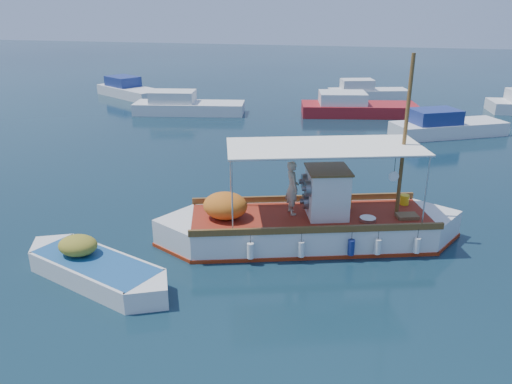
# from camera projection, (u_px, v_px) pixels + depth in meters

# --- Properties ---
(ground) EXTENTS (160.00, 160.00, 0.00)m
(ground) POSITION_uv_depth(u_px,v_px,m) (292.00, 246.00, 16.26)
(ground) COLOR black
(ground) RESTS_ON ground
(fishing_caique) EXTENTS (9.79, 4.87, 6.25)m
(fishing_caique) POSITION_uv_depth(u_px,v_px,m) (308.00, 226.00, 16.39)
(fishing_caique) COLOR white
(fishing_caique) RESTS_ON ground
(dinghy) EXTENTS (5.20, 2.86, 1.35)m
(dinghy) POSITION_uv_depth(u_px,v_px,m) (95.00, 270.00, 14.22)
(dinghy) COLOR white
(dinghy) RESTS_ON ground
(bg_boat_nw) EXTENTS (8.00, 3.69, 1.80)m
(bg_boat_nw) POSITION_uv_depth(u_px,v_px,m) (186.00, 107.00, 35.38)
(bg_boat_nw) COLOR silver
(bg_boat_nw) RESTS_ON ground
(bg_boat_n) EXTENTS (8.32, 4.24, 1.80)m
(bg_boat_n) POSITION_uv_depth(u_px,v_px,m) (355.00, 108.00, 34.90)
(bg_boat_n) COLOR maroon
(bg_boat_n) RESTS_ON ground
(bg_boat_ne) EXTENTS (6.99, 5.05, 1.80)m
(bg_boat_ne) POSITION_uv_depth(u_px,v_px,m) (445.00, 127.00, 29.56)
(bg_boat_ne) COLOR silver
(bg_boat_ne) RESTS_ON ground
(bg_boat_far_w) EXTENTS (7.03, 5.51, 1.80)m
(bg_boat_far_w) POSITION_uv_depth(u_px,v_px,m) (129.00, 91.00, 41.77)
(bg_boat_far_w) COLOR silver
(bg_boat_far_w) RESTS_ON ground
(bg_boat_far_n) EXTENTS (6.61, 3.65, 1.80)m
(bg_boat_far_n) POSITION_uv_depth(u_px,v_px,m) (366.00, 93.00, 40.71)
(bg_boat_far_n) COLOR silver
(bg_boat_far_n) RESTS_ON ground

